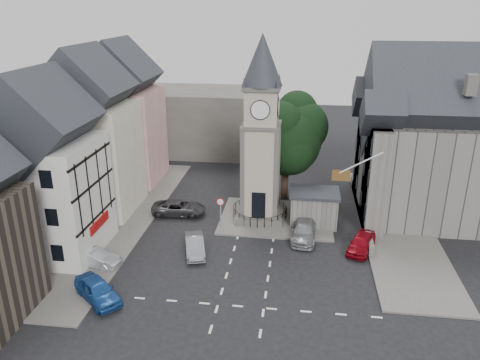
# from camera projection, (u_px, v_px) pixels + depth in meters

# --- Properties ---
(ground) EXTENTS (120.00, 120.00, 0.00)m
(ground) POSITION_uv_depth(u_px,v_px,m) (250.00, 263.00, 35.40)
(ground) COLOR black
(ground) RESTS_ON ground
(pavement_west) EXTENTS (6.00, 30.00, 0.14)m
(pavement_west) POSITION_uv_depth(u_px,v_px,m) (121.00, 219.00, 42.48)
(pavement_west) COLOR #595651
(pavement_west) RESTS_ON ground
(pavement_east) EXTENTS (6.00, 26.00, 0.14)m
(pavement_east) POSITION_uv_depth(u_px,v_px,m) (395.00, 225.00, 41.32)
(pavement_east) COLOR #595651
(pavement_east) RESTS_ON ground
(central_island) EXTENTS (10.00, 8.00, 0.16)m
(central_island) POSITION_uv_depth(u_px,v_px,m) (276.00, 218.00, 42.61)
(central_island) COLOR #595651
(central_island) RESTS_ON ground
(road_markings) EXTENTS (20.00, 8.00, 0.01)m
(road_markings) POSITION_uv_depth(u_px,v_px,m) (241.00, 306.00, 30.31)
(road_markings) COLOR silver
(road_markings) RESTS_ON ground
(clock_tower) EXTENTS (4.86, 4.86, 16.25)m
(clock_tower) POSITION_uv_depth(u_px,v_px,m) (261.00, 132.00, 39.93)
(clock_tower) COLOR #4C4944
(clock_tower) RESTS_ON ground
(stone_shelter) EXTENTS (4.30, 3.30, 3.08)m
(stone_shelter) POSITION_uv_depth(u_px,v_px,m) (314.00, 207.00, 41.22)
(stone_shelter) COLOR #625E5A
(stone_shelter) RESTS_ON ground
(town_tree) EXTENTS (7.20, 7.20, 10.80)m
(town_tree) POSITION_uv_depth(u_px,v_px,m) (287.00, 131.00, 44.73)
(town_tree) COLOR black
(town_tree) RESTS_ON ground
(warning_sign_post) EXTENTS (0.70, 0.19, 2.85)m
(warning_sign_post) POSITION_uv_depth(u_px,v_px,m) (220.00, 207.00, 40.11)
(warning_sign_post) COLOR black
(warning_sign_post) RESTS_ON ground
(terrace_pink) EXTENTS (8.10, 7.60, 12.80)m
(terrace_pink) POSITION_uv_depth(u_px,v_px,m) (123.00, 122.00, 49.80)
(terrace_pink) COLOR tan
(terrace_pink) RESTS_ON ground
(terrace_cream) EXTENTS (8.10, 7.60, 12.80)m
(terrace_cream) POSITION_uv_depth(u_px,v_px,m) (91.00, 142.00, 42.39)
(terrace_cream) COLOR beige
(terrace_cream) RESTS_ON ground
(terrace_tudor) EXTENTS (8.10, 7.60, 12.00)m
(terrace_tudor) POSITION_uv_depth(u_px,v_px,m) (46.00, 177.00, 35.11)
(terrace_tudor) COLOR silver
(terrace_tudor) RESTS_ON ground
(backdrop_west) EXTENTS (20.00, 10.00, 8.00)m
(backdrop_west) POSITION_uv_depth(u_px,v_px,m) (183.00, 120.00, 61.41)
(backdrop_west) COLOR #4C4944
(backdrop_west) RESTS_ON ground
(east_building) EXTENTS (14.40, 11.40, 12.60)m
(east_building) POSITION_uv_depth(u_px,v_px,m) (439.00, 149.00, 41.46)
(east_building) COLOR #625E5A
(east_building) RESTS_ON ground
(east_boundary_wall) EXTENTS (0.40, 16.00, 0.90)m
(east_boundary_wall) POSITION_uv_depth(u_px,v_px,m) (361.00, 210.00, 43.38)
(east_boundary_wall) COLOR #625E5A
(east_boundary_wall) RESTS_ON ground
(flagpole) EXTENTS (3.68, 0.10, 2.74)m
(flagpole) POSITION_uv_depth(u_px,v_px,m) (361.00, 163.00, 35.64)
(flagpole) COLOR white
(flagpole) RESTS_ON ground
(car_west_blue) EXTENTS (4.38, 4.10, 1.46)m
(car_west_blue) POSITION_uv_depth(u_px,v_px,m) (97.00, 290.00, 30.75)
(car_west_blue) COLOR #1A4792
(car_west_blue) RESTS_ON ground
(car_west_silver) EXTENTS (4.08, 1.94, 1.29)m
(car_west_silver) POSITION_uv_depth(u_px,v_px,m) (94.00, 258.00, 34.84)
(car_west_silver) COLOR #A5A7AD
(car_west_silver) RESTS_ON ground
(car_west_grey) EXTENTS (5.10, 2.68, 1.37)m
(car_west_grey) POSITION_uv_depth(u_px,v_px,m) (179.00, 208.00, 43.17)
(car_west_grey) COLOR #333335
(car_west_grey) RESTS_ON ground
(car_island_silver) EXTENTS (2.48, 4.27, 1.33)m
(car_island_silver) POSITION_uv_depth(u_px,v_px,m) (195.00, 245.00, 36.56)
(car_island_silver) COLOR gray
(car_island_silver) RESTS_ON ground
(car_island_east) EXTENTS (2.24, 4.89, 1.39)m
(car_island_east) POSITION_uv_depth(u_px,v_px,m) (304.00, 231.00, 38.84)
(car_island_east) COLOR gray
(car_island_east) RESTS_ON ground
(car_east_red) EXTENTS (2.96, 4.38, 1.38)m
(car_east_red) POSITION_uv_depth(u_px,v_px,m) (361.00, 243.00, 36.89)
(car_east_red) COLOR maroon
(car_east_red) RESTS_ON ground
(pedestrian) EXTENTS (0.69, 0.61, 1.58)m
(pedestrian) POSITION_uv_depth(u_px,v_px,m) (374.00, 222.00, 40.23)
(pedestrian) COLOR #BAAA9A
(pedestrian) RESTS_ON ground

